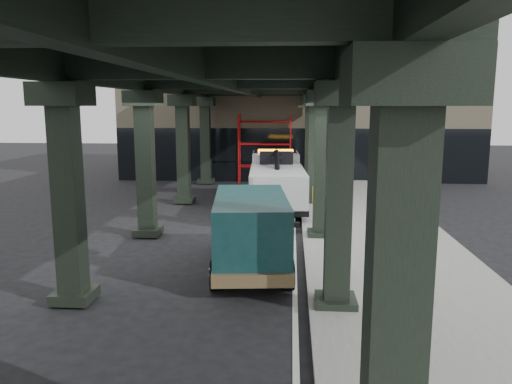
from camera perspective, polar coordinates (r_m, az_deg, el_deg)
The scene contains 8 objects.
ground at distance 15.40m, azimuth -1.99°, elevation -7.20°, with size 90.00×90.00×0.00m, color black.
sidewalk at distance 17.46m, azimuth 13.64°, elevation -5.16°, with size 5.00×40.00×0.15m, color gray.
lane_stripe at distance 17.23m, azimuth 4.37°, elevation -5.34°, with size 0.12×38.00×0.01m, color silver.
viaduct at distance 16.78m, azimuth -2.76°, elevation 13.08°, with size 7.40×32.00×6.40m.
building at distance 34.64m, azimuth 4.84°, elevation 8.94°, with size 22.00×10.00×8.00m, color #C6B793.
scaffolding at distance 29.42m, azimuth 1.00°, elevation 5.14°, with size 3.08×0.88×4.00m.
tow_truck at distance 22.37m, azimuth 2.33°, elevation 1.47°, with size 2.68×8.00×2.58m.
towed_van at distance 13.85m, azimuth -0.62°, elevation -4.27°, with size 2.52×5.37×2.11m.
Camera 1 is at (1.58, -14.64, 4.50)m, focal length 35.00 mm.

